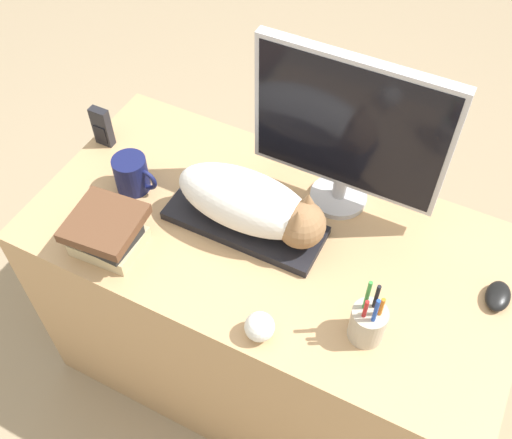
{
  "coord_description": "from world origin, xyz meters",
  "views": [
    {
      "loc": [
        0.39,
        -0.53,
        1.93
      ],
      "look_at": [
        -0.04,
        0.31,
        0.79
      ],
      "focal_mm": 42.0,
      "sensor_mm": 36.0,
      "label": 1
    }
  ],
  "objects": [
    {
      "name": "desk",
      "position": [
        0.0,
        0.32,
        0.36
      ],
      "size": [
        1.25,
        0.64,
        0.73
      ],
      "color": "tan",
      "rests_on": "ground_plane"
    },
    {
      "name": "keyboard",
      "position": [
        -0.08,
        0.32,
        0.74
      ],
      "size": [
        0.41,
        0.16,
        0.02
      ],
      "color": "black",
      "rests_on": "desk"
    },
    {
      "name": "cat",
      "position": [
        -0.05,
        0.32,
        0.83
      ],
      "size": [
        0.39,
        0.16,
        0.15
      ],
      "color": "white",
      "rests_on": "keyboard"
    },
    {
      "name": "monitor",
      "position": [
        0.1,
        0.51,
        0.97
      ],
      "size": [
        0.48,
        0.15,
        0.45
      ],
      "color": "#B7B7BC",
      "rests_on": "desk"
    },
    {
      "name": "computer_mouse",
      "position": [
        0.55,
        0.39,
        0.74
      ],
      "size": [
        0.06,
        0.09,
        0.03
      ],
      "color": "black",
      "rests_on": "desk"
    },
    {
      "name": "coffee_mug",
      "position": [
        -0.41,
        0.3,
        0.78
      ],
      "size": [
        0.13,
        0.09,
        0.1
      ],
      "color": "#141947",
      "rests_on": "desk"
    },
    {
      "name": "pen_cup",
      "position": [
        0.31,
        0.16,
        0.78
      ],
      "size": [
        0.08,
        0.08,
        0.19
      ],
      "color": "#B2A893",
      "rests_on": "desk"
    },
    {
      "name": "baseball",
      "position": [
        0.1,
        0.06,
        0.76
      ],
      "size": [
        0.07,
        0.07,
        0.07
      ],
      "color": "silver",
      "rests_on": "desk"
    },
    {
      "name": "phone",
      "position": [
        -0.58,
        0.41,
        0.79
      ],
      "size": [
        0.05,
        0.03,
        0.12
      ],
      "color": "black",
      "rests_on": "desk"
    },
    {
      "name": "book_stack",
      "position": [
        -0.35,
        0.11,
        0.78
      ],
      "size": [
        0.18,
        0.18,
        0.1
      ],
      "color": "#C6B284",
      "rests_on": "desk"
    }
  ]
}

